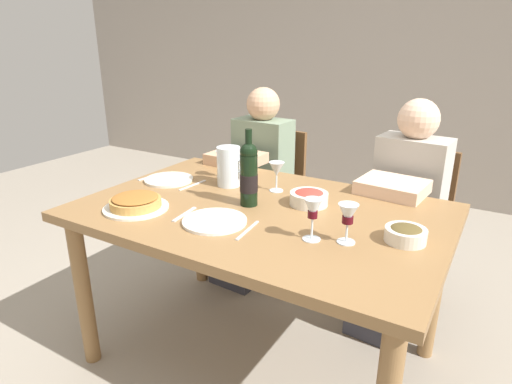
% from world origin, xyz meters
% --- Properties ---
extents(ground_plane, '(8.00, 8.00, 0.00)m').
position_xyz_m(ground_plane, '(0.00, 0.00, 0.00)').
color(ground_plane, gray).
extents(back_wall, '(8.00, 0.10, 2.80)m').
position_xyz_m(back_wall, '(0.00, 2.66, 1.40)').
color(back_wall, '#A3998E').
rests_on(back_wall, ground).
extents(dining_table, '(1.50, 1.00, 0.76)m').
position_xyz_m(dining_table, '(0.00, 0.00, 0.67)').
color(dining_table, olive).
rests_on(dining_table, ground).
extents(wine_bottle, '(0.08, 0.08, 0.33)m').
position_xyz_m(wine_bottle, '(-0.06, 0.01, 0.90)').
color(wine_bottle, black).
rests_on(wine_bottle, dining_table).
extents(water_pitcher, '(0.17, 0.11, 0.19)m').
position_xyz_m(water_pitcher, '(-0.28, 0.18, 0.84)').
color(water_pitcher, silver).
rests_on(water_pitcher, dining_table).
extents(baked_tart, '(0.27, 0.27, 0.06)m').
position_xyz_m(baked_tart, '(-0.44, -0.27, 0.79)').
color(baked_tart, silver).
rests_on(baked_tart, dining_table).
extents(salad_bowl, '(0.16, 0.16, 0.07)m').
position_xyz_m(salad_bowl, '(0.16, 0.14, 0.79)').
color(salad_bowl, silver).
rests_on(salad_bowl, dining_table).
extents(olive_bowl, '(0.14, 0.14, 0.06)m').
position_xyz_m(olive_bowl, '(0.59, -0.01, 0.79)').
color(olive_bowl, silver).
rests_on(olive_bowl, dining_table).
extents(wine_glass_left_diner, '(0.07, 0.07, 0.14)m').
position_xyz_m(wine_glass_left_diner, '(0.42, -0.13, 0.86)').
color(wine_glass_left_diner, silver).
rests_on(wine_glass_left_diner, dining_table).
extents(wine_glass_right_diner, '(0.07, 0.07, 0.14)m').
position_xyz_m(wine_glass_right_diner, '(-0.05, 0.22, 0.86)').
color(wine_glass_right_diner, silver).
rests_on(wine_glass_right_diner, dining_table).
extents(wine_glass_centre, '(0.06, 0.06, 0.15)m').
position_xyz_m(wine_glass_centre, '(0.30, -0.17, 0.87)').
color(wine_glass_centre, silver).
rests_on(wine_glass_centre, dining_table).
extents(wine_glass_spare, '(0.07, 0.07, 0.14)m').
position_xyz_m(wine_glass_spare, '(-0.38, 0.27, 0.86)').
color(wine_glass_spare, silver).
rests_on(wine_glass_spare, dining_table).
extents(dinner_plate_left_setting, '(0.24, 0.24, 0.01)m').
position_xyz_m(dinner_plate_left_setting, '(-0.58, 0.08, 0.77)').
color(dinner_plate_left_setting, silver).
rests_on(dinner_plate_left_setting, dining_table).
extents(dinner_plate_right_setting, '(0.25, 0.25, 0.01)m').
position_xyz_m(dinner_plate_right_setting, '(-0.08, -0.22, 0.77)').
color(dinner_plate_right_setting, white).
rests_on(dinner_plate_right_setting, dining_table).
extents(fork_left_setting, '(0.03, 0.16, 0.00)m').
position_xyz_m(fork_left_setting, '(-0.70, 0.08, 0.76)').
color(fork_left_setting, silver).
rests_on(fork_left_setting, dining_table).
extents(knife_left_setting, '(0.02, 0.18, 0.00)m').
position_xyz_m(knife_left_setting, '(-0.43, 0.08, 0.76)').
color(knife_left_setting, silver).
rests_on(knife_left_setting, dining_table).
extents(knife_right_setting, '(0.03, 0.18, 0.00)m').
position_xyz_m(knife_right_setting, '(0.07, -0.22, 0.76)').
color(knife_right_setting, silver).
rests_on(knife_right_setting, dining_table).
extents(spoon_right_setting, '(0.03, 0.16, 0.00)m').
position_xyz_m(spoon_right_setting, '(-0.23, -0.22, 0.76)').
color(spoon_right_setting, silver).
rests_on(spoon_right_setting, dining_table).
extents(chair_left, '(0.42, 0.42, 0.87)m').
position_xyz_m(chair_left, '(-0.45, 0.92, 0.50)').
color(chair_left, brown).
rests_on(chair_left, ground).
extents(diner_left, '(0.35, 0.52, 1.16)m').
position_xyz_m(diner_left, '(-0.46, 0.68, 0.62)').
color(diner_left, gray).
rests_on(diner_left, ground).
extents(chair_right, '(0.44, 0.44, 0.87)m').
position_xyz_m(chair_right, '(0.46, 0.87, 0.50)').
color(chair_right, brown).
rests_on(chair_right, ground).
extents(diner_right, '(0.37, 0.53, 1.16)m').
position_xyz_m(diner_right, '(0.44, 0.63, 0.62)').
color(diner_right, '#B7B2A8').
rests_on(diner_right, ground).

